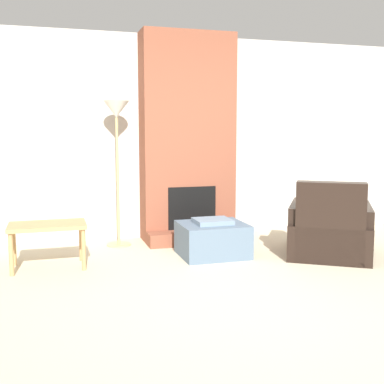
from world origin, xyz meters
TOP-DOWN VIEW (x-y plane):
  - ground_plane at (0.00, 0.00)m, footprint 24.00×24.00m
  - wall_back at (0.00, 2.72)m, footprint 7.02×0.06m
  - fireplace at (0.00, 2.47)m, footprint 1.17×0.67m
  - ottoman at (0.02, 1.54)m, footprint 0.72×0.63m
  - armchair at (1.27, 1.18)m, footprint 1.27×1.32m
  - side_table at (-1.74, 1.56)m, footprint 0.76×0.46m
  - floor_lamp_left at (-0.91, 2.33)m, footprint 0.30×0.30m

SIDE VIEW (x-z plane):
  - ground_plane at x=0.00m, z-range 0.00..0.00m
  - ottoman at x=0.02m, z-range -0.02..0.40m
  - armchair at x=1.27m, z-range -0.17..0.70m
  - side_table at x=-1.74m, z-range 0.17..0.62m
  - fireplace at x=0.00m, z-range -0.05..2.55m
  - wall_back at x=0.00m, z-range 0.00..2.60m
  - floor_lamp_left at x=-0.91m, z-range 0.59..2.33m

